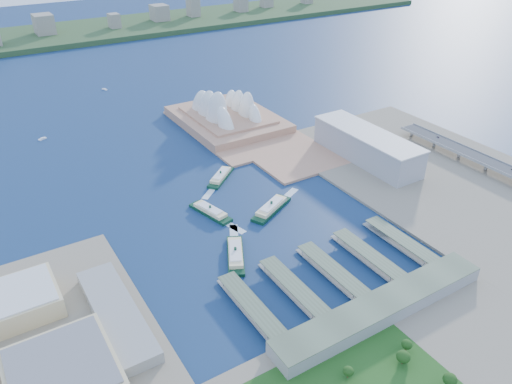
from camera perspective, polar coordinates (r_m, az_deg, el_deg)
ground at (r=492.61m, az=1.82°, el=-5.31°), size 3000.00×3000.00×0.00m
east_land at (r=613.37m, az=23.64°, el=-0.21°), size 240.00×500.00×3.00m
peninsula at (r=736.30m, az=-2.34°, el=7.44°), size 135.00×220.00×3.00m
far_shore at (r=1360.77m, az=-22.50°, el=16.15°), size 2200.00×260.00×12.00m
opera_house at (r=740.39m, az=-3.34°, el=10.08°), size 134.00×180.00×58.00m
toaster_building at (r=645.31m, az=12.52°, el=5.15°), size 45.00×155.00×35.00m
ferry_wharves at (r=449.69m, az=8.67°, el=-8.95°), size 184.00×90.00×9.30m
terminal_building at (r=415.87m, az=14.18°, el=-12.72°), size 200.00×28.00×12.00m
far_skyline at (r=1334.89m, az=-22.60°, el=17.39°), size 1900.00×140.00×55.00m
ferry_a at (r=528.63m, az=-5.25°, el=-2.04°), size 27.10×56.63×10.38m
ferry_b at (r=595.23m, az=-4.06°, el=1.95°), size 49.94×45.22×10.18m
ferry_c at (r=465.19m, az=-2.37°, el=-6.91°), size 40.30×59.06×11.11m
ferry_d at (r=532.06m, az=1.77°, el=-1.62°), size 60.53×40.51×11.35m
boat_b at (r=758.59m, az=-23.22°, el=5.63°), size 11.50×7.56×2.93m
boat_c at (r=883.09m, az=-2.59°, el=11.35°), size 4.74×11.73×2.57m
boat_e at (r=935.55m, az=-16.91°, el=11.19°), size 7.49×11.28×2.65m
car_c at (r=711.23m, az=20.07°, el=5.94°), size 1.67×4.11×1.19m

